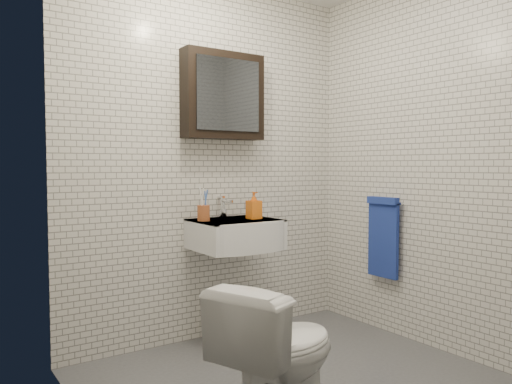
# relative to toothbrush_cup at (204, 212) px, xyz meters

# --- Properties ---
(ground) EXTENTS (2.20, 2.00, 0.01)m
(ground) POSITION_rel_toothbrush_cup_xyz_m (0.16, -0.82, -0.90)
(ground) COLOR #47494E
(ground) RESTS_ON ground
(room_shell) EXTENTS (2.22, 2.02, 2.51)m
(room_shell) POSITION_rel_toothbrush_cup_xyz_m (0.16, -0.82, 0.56)
(room_shell) COLOR silver
(room_shell) RESTS_ON ground
(washbasin) EXTENTS (0.55, 0.50, 0.20)m
(washbasin) POSITION_rel_toothbrush_cup_xyz_m (0.21, -0.09, -0.15)
(washbasin) COLOR white
(washbasin) RESTS_ON room_shell
(faucet) EXTENTS (0.06, 0.20, 0.15)m
(faucet) POSITION_rel_toothbrush_cup_xyz_m (0.21, 0.11, 0.01)
(faucet) COLOR silver
(faucet) RESTS_ON washbasin
(mirror_cabinet) EXTENTS (0.60, 0.15, 0.60)m
(mirror_cabinet) POSITION_rel_toothbrush_cup_xyz_m (0.21, 0.10, 0.79)
(mirror_cabinet) COLOR black
(mirror_cabinet) RESTS_ON room_shell
(towel_rail) EXTENTS (0.09, 0.30, 0.58)m
(towel_rail) POSITION_rel_toothbrush_cup_xyz_m (1.21, -0.47, -0.18)
(towel_rail) COLOR silver
(towel_rail) RESTS_ON room_shell
(toothbrush_cup) EXTENTS (0.08, 0.08, 0.23)m
(toothbrush_cup) POSITION_rel_toothbrush_cup_xyz_m (0.00, 0.00, 0.00)
(toothbrush_cup) COLOR #A25028
(toothbrush_cup) RESTS_ON washbasin
(soap_bottle) EXTENTS (0.09, 0.09, 0.19)m
(soap_bottle) POSITION_rel_toothbrush_cup_xyz_m (0.34, -0.09, 0.04)
(soap_bottle) COLOR orange
(soap_bottle) RESTS_ON washbasin
(toilet) EXTENTS (0.78, 0.61, 0.70)m
(toilet) POSITION_rel_toothbrush_cup_xyz_m (-0.20, -1.10, -0.56)
(toilet) COLOR white
(toilet) RESTS_ON ground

